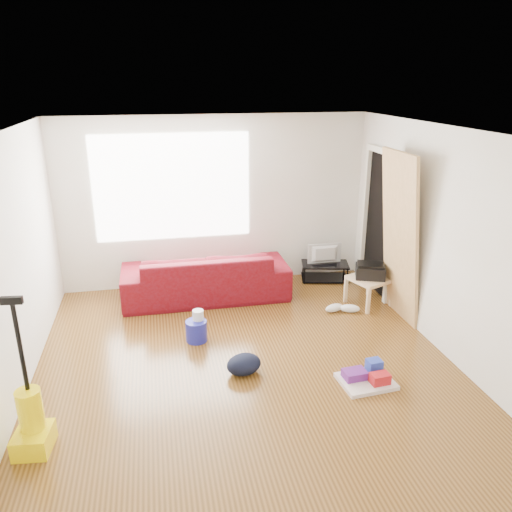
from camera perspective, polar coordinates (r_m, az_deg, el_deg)
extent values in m
cube|color=#4F3112|center=(5.56, -1.01, -12.64)|extent=(4.50, 5.00, 0.01)
cube|color=white|center=(4.72, -1.19, 13.94)|extent=(4.50, 5.00, 0.01)
cube|color=silver|center=(7.37, -4.73, 6.14)|extent=(4.50, 0.01, 2.50)
cube|color=silver|center=(2.86, 8.72, -17.66)|extent=(4.50, 0.01, 2.50)
cube|color=silver|center=(5.12, -26.70, -2.19)|extent=(0.01, 5.00, 2.50)
cube|color=silver|center=(5.83, 21.21, 1.13)|extent=(0.01, 5.00, 2.50)
cube|color=white|center=(7.25, -9.52, 7.73)|extent=(2.20, 0.01, 1.50)
cube|color=white|center=(6.91, 15.23, 2.41)|extent=(0.06, 0.08, 2.00)
cube|color=white|center=(7.69, 12.28, 4.40)|extent=(0.06, 0.08, 2.00)
cube|color=white|center=(7.08, 14.37, 11.56)|extent=(0.06, 0.98, 0.08)
cube|color=black|center=(7.31, 13.92, 3.47)|extent=(0.01, 0.86, 1.98)
imported|color=#590307|center=(7.24, -5.70, -4.65)|extent=(2.32, 0.91, 0.68)
cube|color=black|center=(7.85, 7.82, -2.47)|extent=(0.78, 0.56, 0.03)
cube|color=black|center=(7.77, 7.90, -0.95)|extent=(0.78, 0.56, 0.03)
cylinder|color=black|center=(7.63, 5.56, -2.24)|extent=(0.02, 0.02, 0.27)
cylinder|color=black|center=(7.95, 5.40, -1.30)|extent=(0.02, 0.02, 0.27)
cylinder|color=black|center=(7.70, 10.39, -2.26)|extent=(0.02, 0.02, 0.27)
cylinder|color=black|center=(8.02, 10.03, -1.33)|extent=(0.02, 0.02, 0.27)
imported|color=black|center=(7.72, 7.95, 0.20)|extent=(0.53, 0.07, 0.31)
cube|color=tan|center=(7.01, 12.86, -2.57)|extent=(0.62, 0.62, 0.04)
cube|color=tan|center=(6.80, 12.71, -5.09)|extent=(0.04, 0.04, 0.35)
cube|color=tan|center=(7.09, 10.22, -3.86)|extent=(0.04, 0.04, 0.35)
cube|color=tan|center=(7.10, 15.25, -4.23)|extent=(0.04, 0.04, 0.35)
cube|color=tan|center=(7.37, 12.76, -3.09)|extent=(0.04, 0.04, 0.35)
cube|color=black|center=(6.97, 12.92, -1.76)|extent=(0.47, 0.41, 0.17)
cube|color=black|center=(6.93, 12.99, -0.98)|extent=(0.42, 0.37, 0.04)
cylinder|color=#1B1F98|center=(6.11, -6.78, -9.54)|extent=(0.32, 0.32, 0.25)
cylinder|color=silver|center=(6.06, -6.59, -7.80)|extent=(0.13, 0.13, 0.12)
cube|color=silver|center=(5.42, 12.46, -13.80)|extent=(0.57, 0.47, 0.04)
cube|color=#AC161D|center=(5.36, 13.98, -13.43)|extent=(0.20, 0.14, 0.11)
cube|color=#5A1E7A|center=(5.39, 11.21, -13.12)|extent=(0.25, 0.19, 0.09)
cube|color=#253AAA|center=(5.50, 13.34, -12.16)|extent=(0.16, 0.14, 0.15)
ellipsoid|color=black|center=(5.48, -1.39, -13.20)|extent=(0.46, 0.41, 0.21)
ellipsoid|color=white|center=(6.82, 8.91, -5.88)|extent=(0.29, 0.18, 0.11)
ellipsoid|color=white|center=(6.84, 10.66, -5.91)|extent=(0.29, 0.20, 0.11)
cube|color=#F7DB03|center=(4.86, -24.04, -18.67)|extent=(0.32, 0.36, 0.19)
cylinder|color=#F7DB03|center=(4.74, -24.39, -15.67)|extent=(0.21, 0.21, 0.36)
cylinder|color=black|center=(4.48, -25.34, -9.47)|extent=(0.04, 0.04, 0.77)
cube|color=black|center=(4.31, -26.15, -4.58)|extent=(0.17, 0.06, 0.06)
cube|color=#AA8045|center=(6.92, 15.28, -6.48)|extent=(0.27, 0.87, 2.16)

